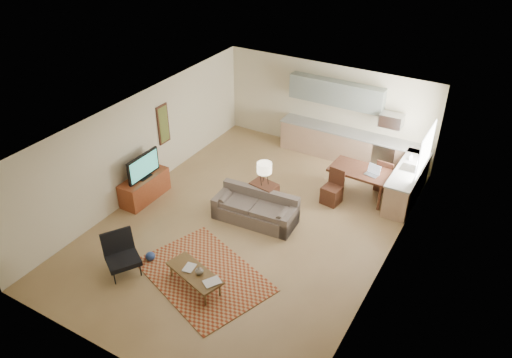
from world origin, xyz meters
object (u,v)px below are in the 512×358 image
Objects in this scene: tv_credenza at (145,188)px; armchair at (122,256)px; dining_table at (359,183)px; sofa at (255,208)px; coffee_table at (195,279)px; console_table at (264,196)px.

armchair is at bearing -58.38° from tv_credenza.
sofa is at bearing -125.76° from dining_table.
console_table reaches higher than coffee_table.
console_table is 0.49× the size of dining_table.
tv_credenza is 5.60m from dining_table.
coffee_table is (0.07, -2.60, -0.17)m from sofa.
armchair reaches higher than console_table.
armchair is at bearing -148.90° from coffee_table.
coffee_table is 1.48× the size of armchair.
armchair is at bearing -120.45° from sofa.
tv_credenza reaches higher than coffee_table.
console_table reaches higher than tv_credenza.
dining_table reaches higher than tv_credenza.
tv_credenza is at bearing 63.62° from armchair.
coffee_table is 3.13m from console_table.
coffee_table is 3.65m from tv_credenza.
tv_credenza is (-2.98, -0.59, -0.04)m from sofa.
dining_table reaches higher than console_table.
console_table is (1.45, 3.53, -0.06)m from armchair.
armchair is (-1.57, -0.40, 0.24)m from coffee_table.
tv_credenza is (-3.05, 2.00, 0.13)m from coffee_table.
tv_credenza is (-1.48, 2.41, -0.11)m from armchair.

